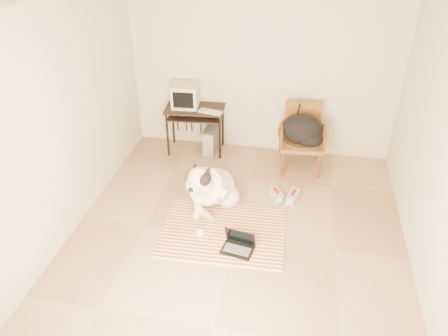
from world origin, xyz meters
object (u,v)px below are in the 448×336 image
(dog, at_px, (212,188))
(laptop, at_px, (239,244))
(crt_monitor, at_px, (185,96))
(pc_tower, at_px, (211,140))
(computer_desk, at_px, (195,114))
(rattan_chair, at_px, (302,137))
(backpack, at_px, (304,131))

(dog, height_order, laptop, dog)
(crt_monitor, xyz_separation_m, pc_tower, (0.39, -0.01, -0.72))
(laptop, relative_size, pc_tower, 0.94)
(computer_desk, distance_m, pc_tower, 0.50)
(rattan_chair, distance_m, backpack, 0.19)
(crt_monitor, bearing_deg, dog, -64.42)
(crt_monitor, bearing_deg, computer_desk, -17.72)
(pc_tower, relative_size, backpack, 0.70)
(dog, height_order, computer_desk, dog)
(computer_desk, bearing_deg, dog, -68.57)
(pc_tower, height_order, rattan_chair, rattan_chair)
(laptop, bearing_deg, dog, 124.09)
(laptop, xyz_separation_m, crt_monitor, (-1.19, 2.21, 0.84))
(laptop, relative_size, crt_monitor, 0.96)
(computer_desk, height_order, crt_monitor, crt_monitor)
(backpack, bearing_deg, crt_monitor, 171.28)
(rattan_chair, bearing_deg, crt_monitor, 174.16)
(laptop, bearing_deg, crt_monitor, 118.34)
(dog, height_order, backpack, same)
(pc_tower, bearing_deg, dog, -77.14)
(rattan_chair, bearing_deg, laptop, -106.72)
(computer_desk, bearing_deg, backpack, -7.87)
(computer_desk, xyz_separation_m, crt_monitor, (-0.15, 0.05, 0.28))
(laptop, distance_m, pc_tower, 2.34)
(pc_tower, bearing_deg, crt_monitor, 178.37)
(pc_tower, height_order, backpack, backpack)
(computer_desk, distance_m, backpack, 1.68)
(laptop, xyz_separation_m, computer_desk, (-1.04, 2.16, 0.56))
(dog, xyz_separation_m, computer_desk, (-0.58, 1.49, 0.29))
(dog, relative_size, backpack, 2.02)
(computer_desk, relative_size, backpack, 1.54)
(dog, bearing_deg, crt_monitor, 115.58)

